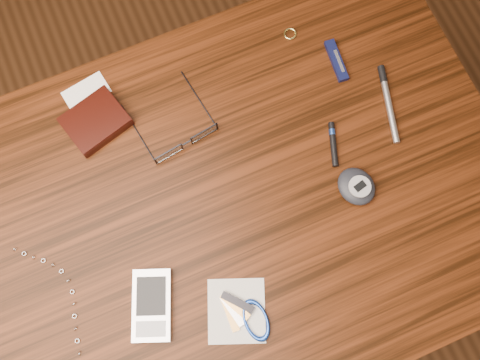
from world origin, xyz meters
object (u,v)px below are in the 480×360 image
(desk, at_px, (229,217))
(eyeglasses, at_px, (184,140))
(pedometer, at_px, (357,186))
(pocket_knife, at_px, (336,61))
(notepad_keys, at_px, (246,315))
(silver_pen, at_px, (387,98))
(pda_phone, at_px, (152,305))
(wallet_and_card, at_px, (95,121))

(desk, height_order, eyeglasses, eyeglasses)
(pedometer, distance_m, pocket_knife, 0.24)
(notepad_keys, height_order, silver_pen, silver_pen)
(pocket_knife, bearing_deg, eyeglasses, -173.56)
(pocket_knife, bearing_deg, pedometer, -107.79)
(eyeglasses, bearing_deg, notepad_keys, -93.35)
(pda_phone, xyz_separation_m, notepad_keys, (0.14, -0.08, -0.00))
(desk, xyz_separation_m, pocket_knife, (0.29, 0.17, 0.11))
(desk, height_order, pedometer, pedometer)
(pda_phone, height_order, notepad_keys, pda_phone)
(notepad_keys, relative_size, pocket_knife, 1.56)
(wallet_and_card, bearing_deg, pocket_knife, -7.84)
(pedometer, height_order, silver_pen, pedometer)
(eyeglasses, xyz_separation_m, pocket_knife, (0.31, 0.04, -0.01))
(desk, xyz_separation_m, notepad_keys, (-0.04, -0.18, 0.11))
(wallet_and_card, bearing_deg, silver_pen, -18.25)
(desk, bearing_deg, pocket_knife, 30.69)
(desk, relative_size, notepad_keys, 7.61)
(silver_pen, bearing_deg, notepad_keys, -147.12)
(pedometer, relative_size, pocket_knife, 0.97)
(silver_pen, bearing_deg, wallet_and_card, 161.75)
(pedometer, bearing_deg, pda_phone, -173.26)
(pda_phone, bearing_deg, notepad_keys, -29.21)
(pda_phone, xyz_separation_m, pedometer, (0.39, 0.05, 0.00))
(notepad_keys, height_order, pocket_knife, pocket_knife)
(eyeglasses, distance_m, notepad_keys, 0.32)
(wallet_and_card, bearing_deg, pedometer, -37.99)
(desk, distance_m, wallet_and_card, 0.30)
(wallet_and_card, distance_m, silver_pen, 0.52)
(pda_phone, bearing_deg, eyeglasses, 57.37)
(pda_phone, height_order, pocket_knife, pda_phone)
(pedometer, bearing_deg, silver_pen, 45.14)
(pocket_knife, bearing_deg, notepad_keys, -133.41)
(wallet_and_card, distance_m, eyeglasses, 0.16)
(wallet_and_card, xyz_separation_m, eyeglasses, (0.13, -0.10, 0.00))
(pda_phone, relative_size, notepad_keys, 0.99)
(eyeglasses, xyz_separation_m, pedometer, (0.24, -0.19, 0.00))
(wallet_and_card, distance_m, notepad_keys, 0.43)
(wallet_and_card, distance_m, pda_phone, 0.34)
(desk, xyz_separation_m, silver_pen, (0.34, 0.07, 0.11))
(notepad_keys, bearing_deg, wallet_and_card, 105.31)
(eyeglasses, height_order, pedometer, same)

